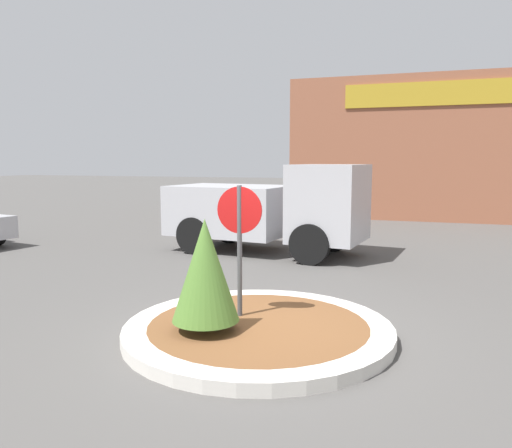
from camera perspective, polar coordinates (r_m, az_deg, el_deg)
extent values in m
plane|color=#514F4C|center=(6.97, 0.27, -12.65)|extent=(120.00, 120.00, 0.00)
cylinder|color=beige|center=(6.95, 0.27, -12.01)|extent=(3.65, 3.65, 0.17)
cylinder|color=brown|center=(6.95, 0.27, -12.00)|extent=(2.99, 2.99, 0.17)
cylinder|color=#4C4C51|center=(7.07, -1.88, -3.82)|extent=(0.07, 0.07, 2.04)
cylinder|color=#B71414|center=(6.97, -1.90, 1.60)|extent=(0.66, 0.03, 0.66)
cylinder|color=brown|center=(6.68, -5.74, -11.43)|extent=(0.08, 0.08, 0.14)
cone|color=#4C752D|center=(6.48, -5.82, -5.24)|extent=(0.88, 0.88, 1.33)
cube|color=#B2B2B7|center=(12.21, 8.35, 2.39)|extent=(1.83, 2.16, 1.85)
cube|color=#B2B2B7|center=(13.29, -2.91, 1.62)|extent=(3.24, 2.43, 1.29)
cube|color=black|center=(12.04, 10.94, 3.82)|extent=(0.25, 1.76, 0.65)
cylinder|color=black|center=(13.27, 8.88, -1.06)|extent=(0.97, 0.34, 0.95)
cylinder|color=black|center=(11.47, 6.14, -2.32)|extent=(0.97, 0.34, 0.95)
cylinder|color=black|center=(14.45, -3.02, -0.30)|extent=(0.97, 0.34, 0.95)
cylinder|color=black|center=(12.82, -7.10, -1.32)|extent=(0.97, 0.34, 0.95)
cube|color=#93563D|center=(23.49, 24.29, 7.78)|extent=(15.23, 6.00, 5.69)
cube|color=#B28E23|center=(20.62, 25.44, 13.55)|extent=(10.66, 0.08, 0.90)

